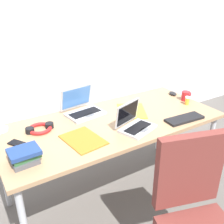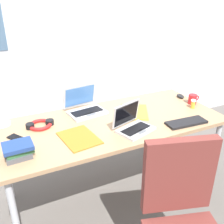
% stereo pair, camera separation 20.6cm
% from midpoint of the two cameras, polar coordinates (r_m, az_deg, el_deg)
% --- Properties ---
extents(ground_plane, '(12.00, 12.00, 0.00)m').
position_cam_midpoint_polar(ground_plane, '(2.52, 2.45, -17.19)').
color(ground_plane, '#56514C').
extents(wall_back, '(6.00, 0.13, 2.60)m').
position_cam_midpoint_polar(wall_back, '(2.90, -7.72, 17.09)').
color(wall_back, silver).
rests_on(wall_back, ground_plane).
extents(desk, '(1.80, 0.80, 0.74)m').
position_cam_midpoint_polar(desk, '(2.12, 2.78, -3.41)').
color(desk, '#9E7A56').
rests_on(desk, ground_plane).
extents(laptop_front_left, '(0.32, 0.28, 0.20)m').
position_cam_midpoint_polar(laptop_front_left, '(1.96, 7.57, -2.88)').
color(laptop_front_left, '#B7BABC').
rests_on(laptop_front_left, desk).
extents(laptop_far_corner, '(0.34, 0.30, 0.22)m').
position_cam_midpoint_polar(laptop_far_corner, '(2.23, -3.38, 0.99)').
color(laptop_far_corner, '#B7BABC').
rests_on(laptop_far_corner, desk).
extents(external_keyboard, '(0.34, 0.14, 0.02)m').
position_cam_midpoint_polar(external_keyboard, '(2.16, 18.63, -2.26)').
color(external_keyboard, black).
rests_on(external_keyboard, desk).
extents(computer_mouse, '(0.07, 0.10, 0.03)m').
position_cam_midpoint_polar(computer_mouse, '(2.66, 16.94, 3.31)').
color(computer_mouse, black).
rests_on(computer_mouse, desk).
extents(cell_phone, '(0.13, 0.15, 0.01)m').
position_cam_midpoint_polar(cell_phone, '(1.93, -17.38, -5.60)').
color(cell_phone, black).
rests_on(cell_phone, desk).
extents(headphones, '(0.21, 0.18, 0.04)m').
position_cam_midpoint_polar(headphones, '(2.05, -12.76, -2.78)').
color(headphones, red).
rests_on(headphones, desk).
extents(pill_bottle, '(0.04, 0.04, 0.08)m').
position_cam_midpoint_polar(pill_bottle, '(2.45, 19.68, 1.64)').
color(pill_bottle, gold).
rests_on(pill_bottle, desk).
extents(book_stack, '(0.19, 0.15, 0.09)m').
position_cam_midpoint_polar(book_stack, '(1.71, -16.66, -8.12)').
color(book_stack, '#4C4C51').
rests_on(book_stack, desk).
extents(paper_folder_near_lamp, '(0.35, 0.38, 0.01)m').
position_cam_midpoint_polar(paper_folder_near_lamp, '(2.26, 7.44, -0.02)').
color(paper_folder_near_lamp, gold).
rests_on(paper_folder_near_lamp, desk).
extents(paper_folder_near_mouse, '(0.27, 0.34, 0.01)m').
position_cam_midpoint_polar(paper_folder_near_mouse, '(1.86, -4.08, -5.77)').
color(paper_folder_near_mouse, orange).
rests_on(paper_folder_near_mouse, desk).
extents(coffee_mug, '(0.11, 0.08, 0.09)m').
position_cam_midpoint_polar(coffee_mug, '(2.55, 19.46, 2.66)').
color(coffee_mug, '#B21E23').
rests_on(coffee_mug, desk).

